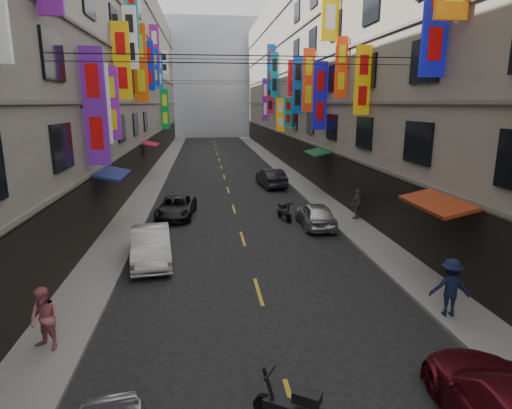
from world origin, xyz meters
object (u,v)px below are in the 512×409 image
object	(u,v)px
scooter_crossing	(296,407)
scooter_far_right	(284,212)
car_left_far	(176,207)
car_right_far	(271,178)
car_left_mid	(151,245)
car_right_mid	(315,215)
pedestrian_lfar	(45,319)
pedestrian_rnear	(450,287)
pedestrian_rfar	(358,204)

from	to	relation	value
scooter_crossing	scooter_far_right	size ratio (longest dim) A/B	0.89
scooter_crossing	car_left_far	distance (m)	17.18
car_right_far	car_left_far	bearing A→B (deg)	44.80
car_left_mid	car_right_mid	xyz separation A→B (m)	(8.00, 4.21, -0.05)
pedestrian_lfar	pedestrian_rnear	world-z (taller)	pedestrian_rnear
car_right_far	pedestrian_rfar	bearing A→B (deg)	100.91
pedestrian_rnear	pedestrian_rfar	world-z (taller)	pedestrian_rnear
car_left_mid	pedestrian_rnear	bearing A→B (deg)	-38.92
scooter_far_right	pedestrian_rnear	size ratio (longest dim) A/B	1.00
car_right_far	pedestrian_rfar	xyz separation A→B (m)	(3.20, -10.39, 0.24)
scooter_crossing	scooter_far_right	xyz separation A→B (m)	(2.68, 15.56, 0.00)
scooter_crossing	car_right_far	world-z (taller)	car_right_far
pedestrian_lfar	car_left_mid	bearing A→B (deg)	102.06
scooter_far_right	pedestrian_rnear	world-z (taller)	pedestrian_rnear
car_left_far	pedestrian_rfar	distance (m)	10.20
scooter_far_right	pedestrian_rfar	world-z (taller)	pedestrian_rfar
car_left_far	scooter_far_right	bearing A→B (deg)	-6.51
scooter_far_right	pedestrian_rnear	distance (m)	12.08
car_right_mid	pedestrian_rnear	distance (m)	10.27
scooter_crossing	car_left_far	xyz separation A→B (m)	(-3.34, 16.85, 0.14)
pedestrian_rnear	car_right_far	bearing A→B (deg)	-70.92
scooter_far_right	car_left_far	xyz separation A→B (m)	(-6.02, 1.30, 0.14)
pedestrian_rfar	car_left_far	bearing A→B (deg)	-39.33
car_right_mid	pedestrian_lfar	world-z (taller)	pedestrian_lfar
scooter_crossing	pedestrian_rfar	xyz separation A→B (m)	(6.66, 14.86, 0.52)
scooter_far_right	pedestrian_lfar	distance (m)	14.91
car_left_far	pedestrian_lfar	xyz separation A→B (m)	(-2.53, -13.50, 0.38)
car_right_far	pedestrian_rfar	size ratio (longest dim) A/B	2.60
car_right_mid	scooter_far_right	bearing A→B (deg)	-48.02
car_right_far	scooter_crossing	bearing A→B (deg)	76.00
scooter_far_right	car_right_far	size ratio (longest dim) A/B	0.41
scooter_crossing	pedestrian_lfar	distance (m)	6.78
scooter_far_right	pedestrian_lfar	bearing A→B (deg)	43.09
car_right_mid	pedestrian_lfar	distance (m)	14.56
pedestrian_lfar	pedestrian_rfar	xyz separation A→B (m)	(12.53, 11.51, -0.01)
scooter_crossing	pedestrian_lfar	size ratio (longest dim) A/B	0.94
pedestrian_rnear	scooter_crossing	bearing A→B (deg)	48.39
scooter_crossing	car_right_far	distance (m)	25.49
car_left_far	scooter_crossing	bearing A→B (deg)	-73.13
car_left_far	pedestrian_rnear	xyz separation A→B (m)	(8.86, -13.02, 0.42)
car_left_mid	pedestrian_lfar	size ratio (longest dim) A/B	2.55
scooter_far_right	car_right_mid	size ratio (longest dim) A/B	0.46
scooter_crossing	car_left_mid	xyz separation A→B (m)	(-3.94, 9.78, 0.27)
scooter_far_right	car_left_far	world-z (taller)	car_left_far
scooter_far_right	car_right_far	xyz separation A→B (m)	(0.78, 9.70, 0.28)
car_left_mid	car_left_far	distance (m)	7.10
car_left_mid	car_right_mid	size ratio (longest dim) A/B	1.11
scooter_far_right	pedestrian_rfar	size ratio (longest dim) A/B	1.06
scooter_far_right	car_left_mid	world-z (taller)	car_left_mid
pedestrian_rfar	pedestrian_rnear	bearing A→B (deg)	56.02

